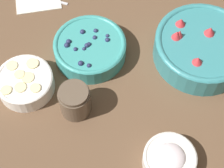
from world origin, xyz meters
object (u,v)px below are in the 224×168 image
at_px(bowl_cream, 169,159).
at_px(jar_chocolate, 75,101).
at_px(bowl_blueberries, 90,48).
at_px(bowl_bananas, 25,82).
at_px(bowl_strawberries, 202,46).

xyz_separation_m(bowl_cream, jar_chocolate, (-0.24, 0.08, 0.01)).
bearing_deg(bowl_blueberries, bowl_bananas, -132.93).
relative_size(bowl_strawberries, bowl_bananas, 1.76).
bearing_deg(bowl_strawberries, bowl_blueberries, -166.47).
xyz_separation_m(bowl_blueberries, bowl_cream, (0.26, -0.25, -0.01)).
bearing_deg(bowl_bananas, bowl_strawberries, 26.60).
bearing_deg(bowl_bananas, bowl_cream, -15.50).
height_order(bowl_bananas, jar_chocolate, jar_chocolate).
distance_m(bowl_bananas, jar_chocolate, 0.14).
bearing_deg(bowl_cream, bowl_blueberries, 136.13).
distance_m(bowl_strawberries, bowl_cream, 0.32).
height_order(bowl_strawberries, bowl_bananas, bowl_strawberries).
bearing_deg(bowl_cream, jar_chocolate, 161.71).
relative_size(bowl_strawberries, jar_chocolate, 2.93).
height_order(bowl_bananas, bowl_cream, bowl_cream).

